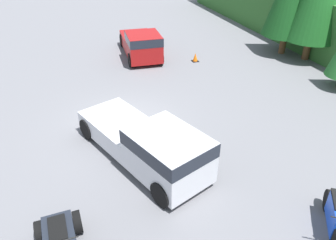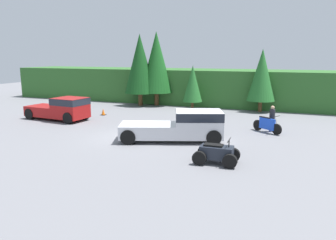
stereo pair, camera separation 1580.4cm
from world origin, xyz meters
TOP-DOWN VIEW (x-y plane):
  - ground_plane at (0.00, 0.00)m, footprint 80.00×80.00m
  - pickup_truck_red at (-7.63, 2.84)m, footprint 5.27×2.48m
  - pickup_truck_second at (3.14, 0.28)m, footprint 6.28×3.99m
  - dirt_bike at (7.61, 4.33)m, footprint 1.93×1.39m
  - traffic_cone at (-5.88, 5.88)m, footprint 0.42×0.42m

SIDE VIEW (x-z plane):
  - ground_plane at x=0.00m, z-range 0.00..0.00m
  - traffic_cone at x=-5.88m, z-range -0.02..0.53m
  - dirt_bike at x=7.61m, z-range -0.10..1.11m
  - pickup_truck_red at x=-7.63m, z-range 0.05..1.85m
  - pickup_truck_second at x=3.14m, z-range 0.05..1.85m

